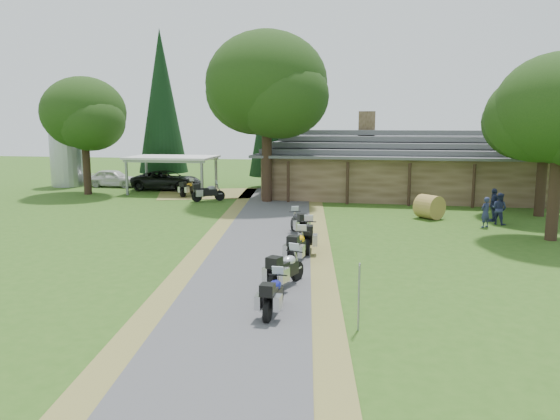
% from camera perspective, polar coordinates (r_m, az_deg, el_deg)
% --- Properties ---
extents(ground, '(120.00, 120.00, 0.00)m').
position_cam_1_polar(ground, '(18.10, -3.67, -8.40)').
color(ground, '#2E5518').
rests_on(ground, ground).
extents(driveway, '(51.95, 51.95, 0.00)m').
position_cam_1_polar(driveway, '(21.94, -2.32, -5.21)').
color(driveway, '#464649').
rests_on(driveway, ground).
extents(lodge, '(21.40, 9.40, 4.90)m').
position_cam_1_polar(lodge, '(40.83, 13.15, 4.78)').
color(lodge, brown).
rests_on(lodge, ground).
extents(silo, '(3.04, 3.04, 5.90)m').
position_cam_1_polar(silo, '(49.82, -21.30, 5.74)').
color(silo, gray).
rests_on(silo, ground).
extents(carport, '(6.58, 4.47, 2.81)m').
position_cam_1_polar(carport, '(42.86, -11.14, 3.65)').
color(carport, white).
rests_on(carport, ground).
extents(car_white_sedan, '(2.37, 5.60, 1.87)m').
position_cam_1_polar(car_white_sedan, '(47.99, -17.03, 3.44)').
color(car_white_sedan, silver).
rests_on(car_white_sedan, ground).
extents(car_dark_suv, '(2.79, 6.16, 2.33)m').
position_cam_1_polar(car_dark_suv, '(44.74, -11.70, 3.55)').
color(car_dark_suv, black).
rests_on(car_dark_suv, ground).
extents(motorcycle_row_a, '(0.66, 1.84, 1.25)m').
position_cam_1_polar(motorcycle_row_a, '(15.81, -0.67, -8.66)').
color(motorcycle_row_a, navy).
rests_on(motorcycle_row_a, ground).
extents(motorcycle_row_b, '(1.26, 2.10, 1.36)m').
position_cam_1_polar(motorcycle_row_b, '(18.25, 0.64, -5.99)').
color(motorcycle_row_b, '#B7BAC0').
rests_on(motorcycle_row_b, ground).
extents(motorcycle_row_c, '(0.84, 2.05, 1.37)m').
position_cam_1_polar(motorcycle_row_c, '(21.46, 1.92, -3.67)').
color(motorcycle_row_c, '#EFA60B').
rests_on(motorcycle_row_c, ground).
extents(motorcycle_row_d, '(0.90, 2.15, 1.43)m').
position_cam_1_polar(motorcycle_row_d, '(23.28, 2.96, -2.57)').
color(motorcycle_row_d, '#C44420').
rests_on(motorcycle_row_d, ground).
extents(motorcycle_row_e, '(1.39, 1.99, 1.30)m').
position_cam_1_polar(motorcycle_row_e, '(26.58, 1.89, -1.21)').
color(motorcycle_row_e, black).
rests_on(motorcycle_row_e, ground).
extents(motorcycle_carport_a, '(0.92, 1.94, 1.28)m').
position_cam_1_polar(motorcycle_carport_a, '(40.77, -9.58, 2.33)').
color(motorcycle_carport_a, gold).
rests_on(motorcycle_carport_a, ground).
extents(motorcycle_carport_b, '(2.09, 1.70, 1.41)m').
position_cam_1_polar(motorcycle_carport_b, '(37.94, -7.51, 1.97)').
color(motorcycle_carport_b, gray).
rests_on(motorcycle_carport_b, ground).
extents(person_a, '(0.66, 0.64, 1.88)m').
position_cam_1_polar(person_a, '(30.28, 20.68, 0.04)').
color(person_a, navy).
rests_on(person_a, ground).
extents(person_b, '(0.70, 0.68, 2.00)m').
position_cam_1_polar(person_b, '(31.40, 21.95, 0.39)').
color(person_b, navy).
rests_on(person_b, ground).
extents(person_c, '(0.67, 0.75, 2.16)m').
position_cam_1_polar(person_c, '(32.26, 21.46, 0.78)').
color(person_c, navy).
rests_on(person_c, ground).
extents(hay_bale, '(1.84, 1.84, 1.35)m').
position_cam_1_polar(hay_bale, '(32.07, 15.34, 0.32)').
color(hay_bale, '#A0783A').
rests_on(hay_bale, ground).
extents(sign_post, '(0.33, 0.05, 1.83)m').
position_cam_1_polar(sign_post, '(14.67, 8.25, -9.00)').
color(sign_post, gray).
rests_on(sign_post, ground).
extents(oak_lodge_left, '(8.11, 8.11, 12.88)m').
position_cam_1_polar(oak_lodge_left, '(37.11, -1.40, 10.75)').
color(oak_lodge_left, black).
rests_on(oak_lodge_left, ground).
extents(oak_lodge_right, '(6.23, 6.23, 9.35)m').
position_cam_1_polar(oak_lodge_right, '(34.87, 25.94, 7.02)').
color(oak_lodge_right, black).
rests_on(oak_lodge_right, ground).
extents(oak_driveway, '(5.86, 5.86, 9.80)m').
position_cam_1_polar(oak_driveway, '(27.92, 27.14, 7.06)').
color(oak_driveway, black).
rests_on(oak_driveway, ground).
extents(oak_silo, '(6.19, 6.19, 9.85)m').
position_cam_1_polar(oak_silo, '(43.46, -19.75, 8.01)').
color(oak_silo, black).
rests_on(oak_silo, ground).
extents(cedar_near, '(3.83, 3.83, 12.10)m').
position_cam_1_polar(cedar_near, '(45.14, -0.83, 10.00)').
color(cedar_near, black).
rests_on(cedar_near, ground).
extents(cedar_far, '(4.17, 4.17, 13.19)m').
position_cam_1_polar(cedar_far, '(48.44, -12.25, 10.39)').
color(cedar_far, black).
rests_on(cedar_far, ground).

